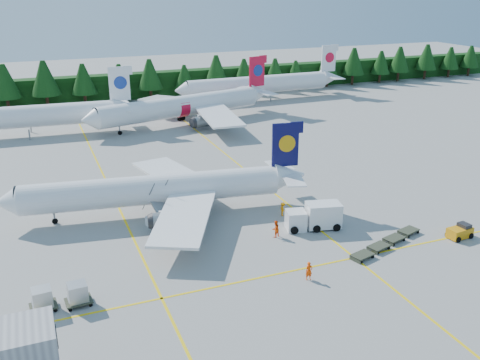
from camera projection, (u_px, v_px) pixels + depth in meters
name	position (u px, v px, depth m)	size (l,w,h in m)	color
ground	(276.00, 243.00, 57.31)	(320.00, 320.00, 0.00)	gray
taxi_stripe_a	(113.00, 196.00, 69.84)	(0.25, 120.00, 0.01)	yellow
taxi_stripe_b	(254.00, 177.00, 76.81)	(0.25, 120.00, 0.01)	yellow
taxi_stripe_cross	(302.00, 269.00, 52.08)	(80.00, 0.25, 0.01)	yellow
treeline_hedge	(129.00, 86.00, 127.67)	(220.00, 4.00, 6.00)	black
airliner_navy	(148.00, 191.00, 63.17)	(35.39, 28.93, 10.33)	silver
airliner_red	(178.00, 107.00, 103.62)	(39.78, 32.33, 11.78)	silver
airliner_far_left	(9.00, 117.00, 95.16)	(40.35, 6.58, 11.73)	silver
airliner_far_right	(254.00, 85.00, 125.31)	(41.20, 4.80, 11.98)	silver
airstairs	(164.00, 216.00, 61.92)	(4.86, 6.49, 3.85)	silver
service_truck	(314.00, 216.00, 60.22)	(6.48, 3.55, 2.96)	white
baggage_tug	(460.00, 232.00, 58.26)	(2.87, 1.73, 1.47)	orange
dolly_train	(387.00, 242.00, 56.56)	(10.58, 4.91, 0.13)	#373C2B
uld_pair	(60.00, 296.00, 45.52)	(5.22, 2.18, 1.72)	#373C2B
crew_a	(309.00, 271.00, 49.89)	(0.67, 0.44, 1.83)	#FF4605
crew_b	(276.00, 229.00, 58.34)	(0.93, 0.73, 1.92)	#FF4505
crew_c	(283.00, 209.00, 63.71)	(0.70, 0.48, 1.70)	orange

